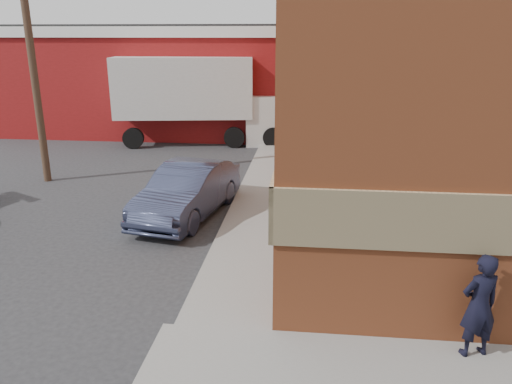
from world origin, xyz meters
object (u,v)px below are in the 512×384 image
(man, at_px, (479,306))
(box_truck, at_px, (201,94))
(sedan, at_px, (188,191))
(utility_pole, at_px, (30,47))
(warehouse, at_px, (166,78))

(man, height_order, box_truck, box_truck)
(sedan, bearing_deg, man, -33.71)
(utility_pole, distance_m, box_truck, 8.64)
(warehouse, bearing_deg, utility_pole, -97.77)
(box_truck, bearing_deg, sedan, -88.85)
(warehouse, xyz_separation_m, box_truck, (2.80, -3.88, -0.42))
(utility_pole, xyz_separation_m, sedan, (6.05, -3.08, -3.97))
(man, bearing_deg, sedan, -63.49)
(warehouse, xyz_separation_m, man, (10.84, -20.32, -1.80))
(sedan, height_order, box_truck, box_truck)
(utility_pole, relative_size, sedan, 1.91)
(warehouse, relative_size, man, 9.11)
(utility_pole, relative_size, box_truck, 1.04)
(man, bearing_deg, box_truck, -82.67)
(warehouse, relative_size, sedan, 3.47)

